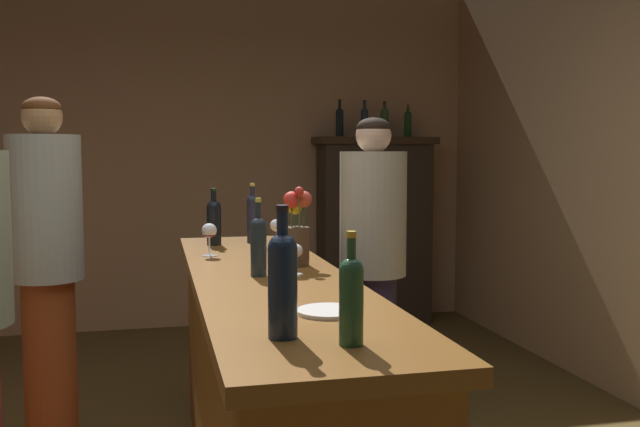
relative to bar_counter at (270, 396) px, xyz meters
name	(u,v)px	position (x,y,z in m)	size (l,w,h in m)	color
wall_back	(180,154)	(-0.23, 3.35, 0.97)	(5.11, 0.12, 2.94)	tan
bar_counter	(270,396)	(0.00, 0.00, 0.00)	(0.60, 2.61, 1.00)	brown
display_cabinet	(374,227)	(1.40, 3.06, 0.34)	(1.03, 0.41, 1.61)	#2D241A
wine_bottle_pinot	(214,220)	(-0.14, 0.96, 0.63)	(0.08, 0.08, 0.30)	black
wine_bottle_riesling	(351,296)	(0.04, -1.05, 0.62)	(0.06, 0.06, 0.29)	#244E31
wine_bottle_rose	(283,279)	(-0.12, -0.95, 0.65)	(0.08, 0.08, 0.35)	#17233A
wine_bottle_chardonnay	(253,216)	(0.07, 1.02, 0.64)	(0.06, 0.06, 0.32)	#232535
wine_bottle_malbec	(258,243)	(-0.05, -0.02, 0.62)	(0.06, 0.06, 0.31)	#1D2931
wine_glass_front	(209,233)	(-0.19, 0.57, 0.61)	(0.07, 0.07, 0.15)	white
wine_glass_mid	(277,227)	(0.15, 0.69, 0.61)	(0.07, 0.07, 0.16)	white
wine_glass_rear	(295,252)	(0.10, -0.02, 0.58)	(0.07, 0.07, 0.12)	white
flower_arrangement	(297,231)	(0.15, 0.20, 0.64)	(0.13, 0.12, 0.34)	#4C3727
cheese_plate	(329,311)	(0.07, -0.70, 0.50)	(0.20, 0.20, 0.01)	white
display_bottle_left	(340,121)	(1.09, 3.06, 1.25)	(0.07, 0.07, 0.31)	black
display_bottle_midleft	(364,121)	(1.31, 3.06, 1.25)	(0.06, 0.06, 0.31)	#243039
display_bottle_center	(384,121)	(1.49, 3.06, 1.25)	(0.07, 0.07, 0.30)	#2C4A27
display_bottle_midright	(408,123)	(1.70, 3.06, 1.24)	(0.06, 0.06, 0.28)	#163D18
patron_redhead	(47,262)	(-0.94, 0.79, 0.46)	(0.34, 0.34, 1.74)	brown
bartender	(373,261)	(0.67, 0.77, 0.41)	(0.35, 0.35, 1.66)	#2B244A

